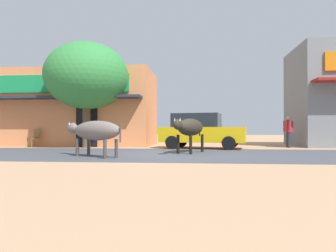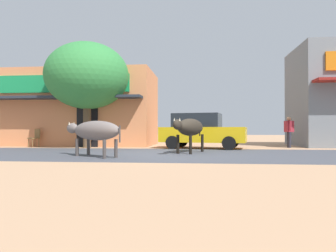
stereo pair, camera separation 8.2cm
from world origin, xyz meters
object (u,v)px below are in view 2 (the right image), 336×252
pedestrian_by_shop (289,130)px  cafe_chair_near_tree (35,137)px  parked_hatchback_car (201,131)px  cow_far_dark (190,128)px  roadside_tree (87,76)px  cow_near_brown (95,131)px

pedestrian_by_shop → cafe_chair_near_tree: size_ratio=1.65×
parked_hatchback_car → cow_far_dark: size_ratio=1.58×
cafe_chair_near_tree → parked_hatchback_car: bearing=-1.7°
roadside_tree → cafe_chair_near_tree: (-2.79, 0.20, -3.00)m
cow_far_dark → pedestrian_by_shop: (4.72, 3.89, -0.08)m
cow_far_dark → cafe_chair_near_tree: (-7.93, 3.13, -0.45)m
pedestrian_by_shop → cafe_chair_near_tree: 12.67m
parked_hatchback_car → pedestrian_by_shop: parked_hatchback_car is taller
roadside_tree → pedestrian_by_shop: roadside_tree is taller
cow_near_brown → cow_far_dark: cow_far_dark is taller
cow_far_dark → pedestrian_by_shop: 6.11m
cow_near_brown → parked_hatchback_car: bearing=54.3°
cafe_chair_near_tree → cow_near_brown: bearing=-46.5°
cow_near_brown → cow_far_dark: (3.06, 2.00, 0.12)m
cow_far_dark → cafe_chair_near_tree: size_ratio=2.88×
pedestrian_by_shop → cafe_chair_near_tree: (-12.64, -0.75, -0.37)m
parked_hatchback_car → cafe_chair_near_tree: (-8.38, 0.25, -0.33)m
cow_near_brown → pedestrian_by_shop: 9.76m
roadside_tree → pedestrian_by_shop: size_ratio=3.40×
parked_hatchback_car → pedestrian_by_shop: 4.38m
roadside_tree → parked_hatchback_car: (5.59, -0.05, -2.67)m
parked_hatchback_car → pedestrian_by_shop: (4.27, 1.00, 0.04)m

